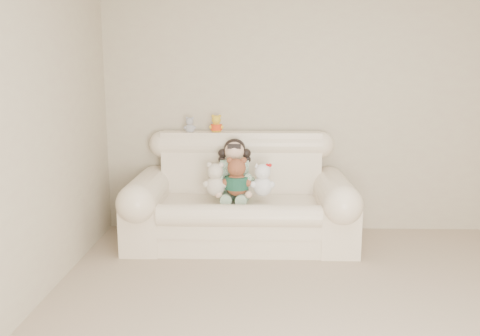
% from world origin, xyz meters
% --- Properties ---
extents(wall_back, '(4.50, 0.00, 4.50)m').
position_xyz_m(wall_back, '(0.00, 2.50, 1.30)').
color(wall_back, beige).
rests_on(wall_back, ground).
extents(sofa, '(2.10, 0.95, 1.03)m').
position_xyz_m(sofa, '(-0.87, 2.00, 0.52)').
color(sofa, beige).
rests_on(sofa, floor).
extents(seated_child, '(0.36, 0.43, 0.58)m').
position_xyz_m(seated_child, '(-0.93, 2.08, 0.71)').
color(seated_child, '#2B6F3B').
rests_on(seated_child, sofa).
extents(brown_teddy, '(0.27, 0.21, 0.42)m').
position_xyz_m(brown_teddy, '(-0.90, 1.87, 0.71)').
color(brown_teddy, brown).
rests_on(brown_teddy, sofa).
extents(white_cat, '(0.28, 0.25, 0.36)m').
position_xyz_m(white_cat, '(-0.67, 1.87, 0.68)').
color(white_cat, white).
rests_on(white_cat, sofa).
extents(cream_teddy, '(0.23, 0.18, 0.36)m').
position_xyz_m(cream_teddy, '(-1.09, 1.87, 0.68)').
color(cream_teddy, beige).
rests_on(cream_teddy, sofa).
extents(yellow_mini_bear, '(0.15, 0.12, 0.22)m').
position_xyz_m(yellow_mini_bear, '(-1.11, 2.34, 1.12)').
color(yellow_mini_bear, yellow).
rests_on(yellow_mini_bear, sofa).
extents(grey_mini_plush, '(0.13, 0.10, 0.19)m').
position_xyz_m(grey_mini_plush, '(-1.38, 2.34, 1.11)').
color(grey_mini_plush, '#AEAEB5').
rests_on(grey_mini_plush, sofa).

